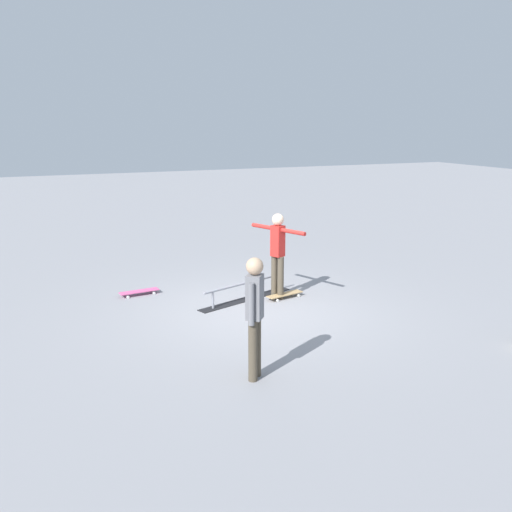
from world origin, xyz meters
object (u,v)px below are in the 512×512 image
grind_rail (246,292)px  loose_skateboard_pink (139,292)px  skater_main (278,250)px  bystander_grey_shirt (255,311)px  skateboard_main (285,294)px

grind_rail → loose_skateboard_pink: (1.89, -1.14, -0.09)m
skater_main → bystander_grey_shirt: bystander_grey_shirt is taller
skateboard_main → grind_rail: bearing=150.9°
skateboard_main → bystander_grey_shirt: 3.78m
skater_main → bystander_grey_shirt: bearing=-52.2°
grind_rail → skateboard_main: size_ratio=2.67×
bystander_grey_shirt → skateboard_main: bearing=-172.6°
grind_rail → loose_skateboard_pink: size_ratio=2.69×
skateboard_main → bystander_grey_shirt: bearing=-135.8°
skater_main → loose_skateboard_pink: skater_main is taller
skater_main → skateboard_main: (-0.13, 0.07, -0.92)m
loose_skateboard_pink → skateboard_main: bearing=-33.4°
bystander_grey_shirt → grind_rail: bearing=-160.3°
skater_main → skateboard_main: size_ratio=2.07×
grind_rail → skateboard_main: (-0.75, 0.21, -0.09)m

